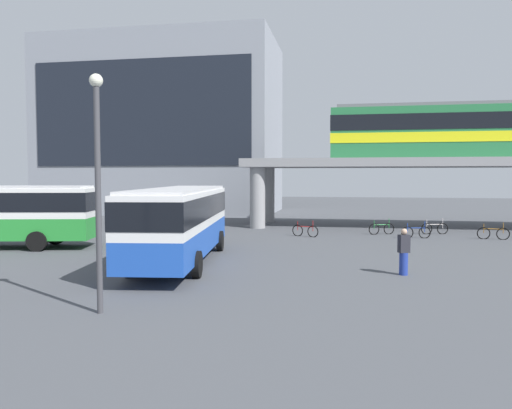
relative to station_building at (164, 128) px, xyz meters
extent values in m
plane|color=#47494F|center=(12.07, -20.69, -8.67)|extent=(120.00, 120.00, 0.00)
cube|color=gray|center=(0.00, 0.03, 0.00)|extent=(23.09, 12.28, 17.33)
cube|color=black|center=(0.00, -6.17, 0.86)|extent=(20.78, 0.10, 9.70)
cube|color=gray|center=(26.09, -12.10, -4.00)|extent=(29.79, 6.29, 0.60)
cylinder|color=gray|center=(12.40, -14.45, -6.48)|extent=(1.10, 1.10, 4.37)
cylinder|color=gray|center=(12.40, -9.76, -6.48)|extent=(1.10, 1.10, 4.37)
cube|color=#26723F|center=(28.09, -12.10, -1.90)|extent=(21.18, 2.90, 3.60)
cube|color=yellow|center=(28.09, -12.10, -2.26)|extent=(21.24, 2.96, 0.70)
cube|color=black|center=(28.09, -12.10, -1.18)|extent=(21.24, 2.96, 1.10)
cube|color=slate|center=(28.09, -12.10, 0.02)|extent=(20.33, 2.61, 0.24)
cube|color=#1E4CB2|center=(11.65, -29.13, -7.62)|extent=(3.83, 11.22, 1.10)
cube|color=silver|center=(11.65, -29.13, -6.32)|extent=(3.83, 11.22, 1.50)
cube|color=black|center=(11.65, -29.13, -6.24)|extent=(3.88, 11.27, 0.96)
cube|color=silver|center=(11.65, -29.13, -5.51)|extent=(3.64, 10.66, 0.12)
cylinder|color=black|center=(9.98, -25.80, -8.17)|extent=(0.40, 1.03, 1.00)
cylinder|color=black|center=(12.46, -25.49, -8.17)|extent=(0.40, 1.03, 1.00)
cylinder|color=black|center=(10.79, -32.35, -8.17)|extent=(0.40, 1.03, 1.00)
cylinder|color=black|center=(13.27, -32.04, -8.17)|extent=(0.40, 1.03, 1.00)
cylinder|color=black|center=(3.56, -27.26, -8.17)|extent=(1.04, 0.48, 1.00)
cylinder|color=black|center=(3.05, -24.81, -8.17)|extent=(1.04, 0.48, 1.00)
torus|color=black|center=(24.76, -15.95, -8.33)|extent=(0.73, 0.24, 0.74)
torus|color=black|center=(23.74, -16.20, -8.33)|extent=(0.73, 0.24, 0.74)
cylinder|color=silver|center=(24.25, -16.08, -8.05)|extent=(1.03, 0.30, 0.05)
cylinder|color=silver|center=(23.74, -16.20, -8.03)|extent=(0.04, 0.04, 0.55)
cylinder|color=silver|center=(24.76, -15.95, -7.98)|extent=(0.04, 0.04, 0.65)
torus|color=black|center=(23.29, -18.40, -8.33)|extent=(0.74, 0.21, 0.74)
torus|color=black|center=(22.26, -18.61, -8.33)|extent=(0.74, 0.21, 0.74)
cylinder|color=#1E3FA5|center=(22.78, -18.50, -8.05)|extent=(1.04, 0.26, 0.05)
cylinder|color=#1E3FA5|center=(22.26, -18.61, -8.03)|extent=(0.04, 0.04, 0.55)
cylinder|color=#1E3FA5|center=(23.29, -18.40, -7.98)|extent=(0.04, 0.04, 0.65)
torus|color=black|center=(16.65, -19.06, -8.33)|extent=(0.71, 0.34, 0.74)
torus|color=black|center=(15.68, -18.66, -8.33)|extent=(0.71, 0.34, 0.74)
cylinder|color=#B21E1E|center=(16.17, -18.86, -8.05)|extent=(0.99, 0.45, 0.05)
cylinder|color=#B21E1E|center=(15.68, -18.66, -8.03)|extent=(0.04, 0.04, 0.55)
cylinder|color=#B21E1E|center=(16.65, -19.06, -7.98)|extent=(0.04, 0.04, 0.65)
torus|color=black|center=(27.71, -18.32, -8.33)|extent=(0.74, 0.14, 0.74)
torus|color=black|center=(26.66, -18.20, -8.33)|extent=(0.74, 0.14, 0.74)
cylinder|color=#996626|center=(27.18, -18.26, -8.05)|extent=(1.05, 0.17, 0.05)
cylinder|color=#996626|center=(26.66, -18.20, -8.03)|extent=(0.04, 0.04, 0.55)
cylinder|color=#996626|center=(27.71, -18.32, -7.98)|extent=(0.04, 0.04, 0.65)
torus|color=black|center=(21.36, -16.62, -8.33)|extent=(0.70, 0.36, 0.74)
torus|color=black|center=(20.40, -17.06, -8.33)|extent=(0.70, 0.36, 0.74)
cylinder|color=#1E7F33|center=(20.88, -16.84, -8.05)|extent=(0.98, 0.48, 0.05)
cylinder|color=#1E7F33|center=(20.40, -17.06, -8.03)|extent=(0.04, 0.04, 0.55)
cylinder|color=#1E7F33|center=(21.36, -16.62, -7.98)|extent=(0.04, 0.04, 0.65)
cylinder|color=navy|center=(20.78, -30.13, -8.24)|extent=(0.32, 0.32, 0.85)
cube|color=#26262D|center=(20.78, -30.13, -7.47)|extent=(0.47, 0.40, 0.68)
sphere|color=tan|center=(20.78, -30.13, -7.02)|extent=(0.23, 0.23, 0.23)
cylinder|color=#3F3F44|center=(12.05, -37.02, -5.60)|extent=(0.16, 0.16, 6.12)
sphere|color=silver|center=(12.05, -37.02, -2.39)|extent=(0.36, 0.36, 0.36)
camera|label=1|loc=(18.62, -49.44, -4.92)|focal=34.97mm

